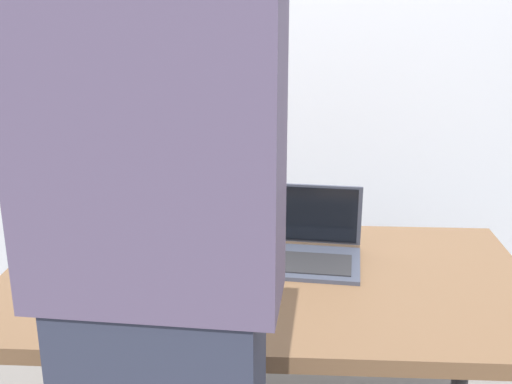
{
  "coord_description": "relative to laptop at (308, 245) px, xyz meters",
  "views": [
    {
      "loc": [
        0.07,
        -1.64,
        1.5
      ],
      "look_at": [
        -0.02,
        0.0,
        0.98
      ],
      "focal_mm": 44.12,
      "sensor_mm": 36.0,
      "label": 1
    }
  ],
  "objects": [
    {
      "name": "beer_bottle_amber",
      "position": [
        -0.29,
        -0.07,
        0.06
      ],
      "size": [
        0.06,
        0.06,
        0.26
      ],
      "color": "#1E5123",
      "rests_on": "desk"
    },
    {
      "name": "desk",
      "position": [
        -0.13,
        -0.13,
        -0.12
      ],
      "size": [
        1.51,
        0.84,
        0.73
      ],
      "color": "brown",
      "rests_on": "ground"
    },
    {
      "name": "back_wall",
      "position": [
        -0.13,
        0.8,
        0.52
      ],
      "size": [
        6.0,
        0.1,
        2.6
      ],
      "primitive_type": "cube",
      "color": "silver",
      "rests_on": "ground"
    },
    {
      "name": "laptop",
      "position": [
        0.0,
        0.0,
        0.0
      ],
      "size": [
        0.34,
        0.31,
        0.21
      ],
      "color": "#383D4C",
      "rests_on": "desk"
    },
    {
      "name": "beer_bottle_green",
      "position": [
        -0.28,
        0.02,
        0.08
      ],
      "size": [
        0.06,
        0.06,
        0.33
      ],
      "color": "brown",
      "rests_on": "desk"
    },
    {
      "name": "person_figure",
      "position": [
        -0.29,
        -0.78,
        0.2
      ],
      "size": [
        0.45,
        0.29,
        1.89
      ],
      "color": "#2D3347",
      "rests_on": "ground"
    },
    {
      "name": "beer_bottle_dark",
      "position": [
        -0.3,
        -0.15,
        0.06
      ],
      "size": [
        0.07,
        0.07,
        0.27
      ],
      "color": "#472B14",
      "rests_on": "desk"
    }
  ]
}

